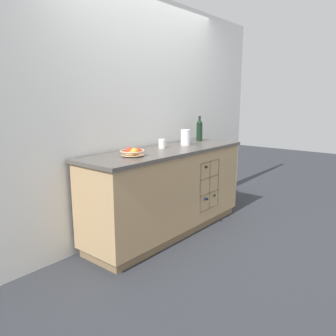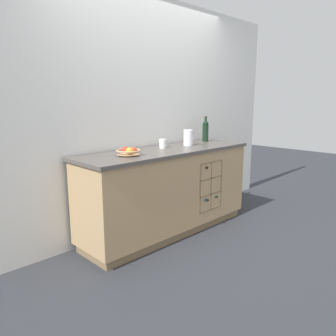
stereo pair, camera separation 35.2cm
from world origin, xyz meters
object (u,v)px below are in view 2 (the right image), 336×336
Objects in this scene: white_pitcher at (188,137)px; ceramic_mug at (163,144)px; fruit_bowl at (129,151)px; standing_wine_bottle at (205,130)px.

white_pitcher is 1.57× the size of ceramic_mug.
fruit_bowl is 0.57m from ceramic_mug.
ceramic_mug is (0.56, 0.12, 0.01)m from fruit_bowl.
standing_wine_bottle reaches higher than white_pitcher.
white_pitcher is at bearing -7.91° from ceramic_mug.
fruit_bowl is 1.37m from standing_wine_bottle.
fruit_bowl is at bearing -168.33° from ceramic_mug.
white_pitcher reaches higher than fruit_bowl.
standing_wine_bottle is (1.36, 0.17, 0.10)m from fruit_bowl.
fruit_bowl is 0.92m from white_pitcher.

